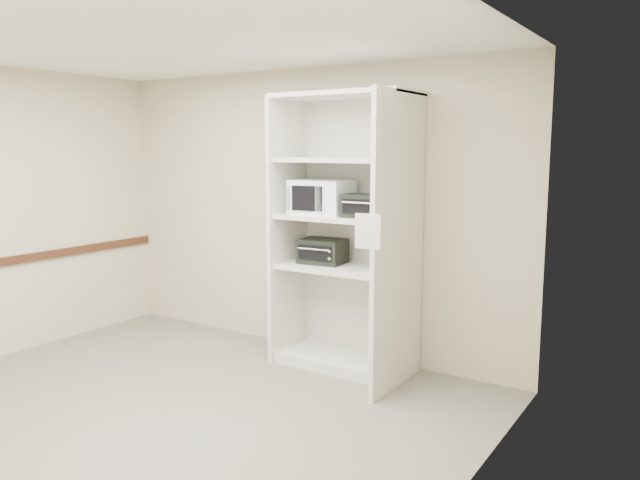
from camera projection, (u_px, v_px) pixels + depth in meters
The scene contains 9 objects.
floor at pixel (153, 417), 4.55m from camera, with size 4.50×4.00×0.01m, color #6A665B.
ceiling at pixel (137, 35), 4.16m from camera, with size 4.50×4.00×0.01m, color white.
wall_back at pixel (305, 211), 6.02m from camera, with size 4.50×0.02×2.70m, color beige.
wall_right at pixel (452, 267), 3.15m from camera, with size 0.02×4.00×2.70m, color beige.
shelving_unit at pixel (349, 243), 5.45m from camera, with size 1.24×0.92×2.42m.
microwave at pixel (322, 197), 5.54m from camera, with size 0.50×0.38×0.30m, color white.
toaster_oven_upper at pixel (365, 206), 5.27m from camera, with size 0.34×0.26×0.20m, color black.
toaster_oven_lower at pixel (323, 251), 5.63m from camera, with size 0.40×0.30×0.22m, color black.
paper_sign at pixel (368, 231), 4.62m from camera, with size 0.20×0.01×0.26m, color white.
Camera 1 is at (3.37, -2.97, 1.94)m, focal length 35.00 mm.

